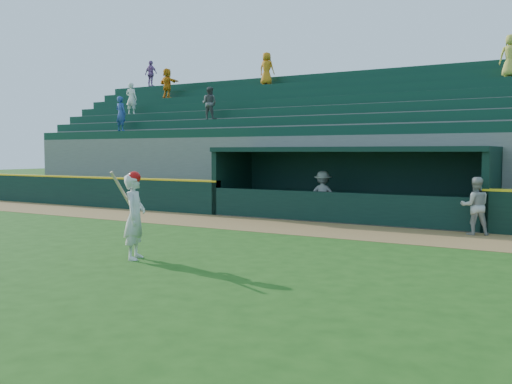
# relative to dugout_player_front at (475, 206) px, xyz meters

# --- Properties ---
(ground) EXTENTS (120.00, 120.00, 0.00)m
(ground) POSITION_rel_dugout_player_front_xyz_m (-4.42, -6.03, -0.81)
(ground) COLOR #1F4A12
(ground) RESTS_ON ground
(warning_track) EXTENTS (40.00, 3.00, 0.01)m
(warning_track) POSITION_rel_dugout_player_front_xyz_m (-4.42, -1.13, -0.80)
(warning_track) COLOR olive
(warning_track) RESTS_ON ground
(field_wall_left) EXTENTS (15.50, 0.30, 1.20)m
(field_wall_left) POSITION_rel_dugout_player_front_xyz_m (-16.67, 0.52, -0.21)
(field_wall_left) COLOR black
(field_wall_left) RESTS_ON ground
(wall_stripe_left) EXTENTS (15.50, 0.32, 0.06)m
(wall_stripe_left) POSITION_rel_dugout_player_front_xyz_m (-16.67, 0.52, 0.42)
(wall_stripe_left) COLOR yellow
(wall_stripe_left) RESTS_ON field_wall_left
(dugout_player_front) EXTENTS (0.94, 0.84, 1.61)m
(dugout_player_front) POSITION_rel_dugout_player_front_xyz_m (0.00, 0.00, 0.00)
(dugout_player_front) COLOR #ACADA7
(dugout_player_front) RESTS_ON ground
(dugout_player_inside) EXTENTS (1.18, 0.87, 1.63)m
(dugout_player_inside) POSITION_rel_dugout_player_front_xyz_m (-5.28, 1.59, 0.01)
(dugout_player_inside) COLOR #ACACA7
(dugout_player_inside) RESTS_ON ground
(dugout) EXTENTS (9.40, 2.80, 2.46)m
(dugout) POSITION_rel_dugout_player_front_xyz_m (-4.42, 1.98, 0.55)
(dugout) COLOR slate
(dugout) RESTS_ON ground
(stands) EXTENTS (34.50, 6.32, 7.46)m
(stands) POSITION_rel_dugout_player_front_xyz_m (-4.43, 6.54, 1.59)
(stands) COLOR slate
(stands) RESTS_ON ground
(batter_at_plate) EXTENTS (0.67, 0.87, 1.90)m
(batter_at_plate) POSITION_rel_dugout_player_front_xyz_m (-5.62, -7.48, 0.14)
(batter_at_plate) COLOR silver
(batter_at_plate) RESTS_ON ground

